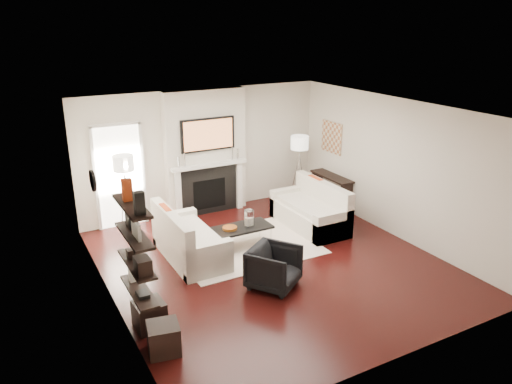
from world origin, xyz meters
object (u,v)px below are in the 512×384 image
loveseat_left_base (191,247)px  lamp_right_shade (300,143)px  armchair (274,266)px  loveseat_right_base (309,217)px  coffee_table (242,228)px  lamp_left_shade (123,163)px  ottoman_near (149,315)px

loveseat_left_base → lamp_right_shade: lamp_right_shade is taller
armchair → lamp_right_shade: bearing=16.2°
loveseat_right_base → lamp_right_shade: bearing=66.4°
armchair → coffee_table: bearing=47.2°
lamp_right_shade → coffee_table: bearing=-146.2°
loveseat_right_base → coffee_table: size_ratio=1.64×
lamp_left_shade → ottoman_near: bearing=-100.3°
loveseat_left_base → lamp_left_shade: bearing=112.5°
loveseat_left_base → lamp_right_shade: size_ratio=4.50×
coffee_table → armchair: armchair is taller
loveseat_right_base → ottoman_near: bearing=-154.4°
coffee_table → ottoman_near: coffee_table is taller
loveseat_left_base → loveseat_right_base: same height
loveseat_left_base → loveseat_right_base: bearing=3.2°
loveseat_left_base → ottoman_near: 2.18m
lamp_right_shade → armchair: bearing=-128.8°
loveseat_left_base → coffee_table: size_ratio=1.64×
lamp_left_shade → ottoman_near: 3.68m
armchair → ottoman_near: 2.10m
coffee_table → lamp_left_shade: (-1.68, 1.72, 1.05)m
coffee_table → lamp_right_shade: size_ratio=2.75×
armchair → ottoman_near: (-2.09, -0.15, -0.17)m
armchair → lamp_right_shade: lamp_right_shade is taller
armchair → lamp_right_shade: 4.02m
armchair → ottoman_near: size_ratio=1.86×
lamp_left_shade → lamp_right_shade: bearing=-3.5°
lamp_right_shade → ottoman_near: lamp_right_shade is taller
loveseat_left_base → ottoman_near: size_ratio=4.50×
loveseat_left_base → ottoman_near: (-1.30, -1.75, -0.01)m
coffee_table → lamp_right_shade: lamp_right_shade is taller
armchair → ottoman_near: bearing=149.0°
lamp_right_shade → ottoman_near: 5.66m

